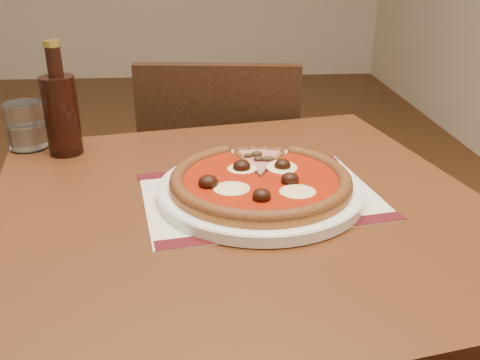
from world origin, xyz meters
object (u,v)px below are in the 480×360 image
object	(u,v)px
table	(241,254)
pizza	(261,180)
bottle	(61,111)
chair_far	(222,186)
water_glass	(26,126)
plate	(260,190)

from	to	relation	value
table	pizza	distance (m)	0.14
table	bottle	distance (m)	0.46
chair_far	water_glass	distance (m)	0.61
chair_far	plate	bearing A→B (deg)	100.37
chair_far	plate	xyz separation A→B (m)	(0.04, -0.59, 0.26)
table	bottle	size ratio (longest dim) A/B	4.16
plate	table	bearing A→B (deg)	-152.99
plate	pizza	distance (m)	0.02
chair_far	pizza	world-z (taller)	chair_far
water_glass	bottle	xyz separation A→B (m)	(0.09, -0.04, 0.04)
pizza	water_glass	world-z (taller)	water_glass
water_glass	bottle	distance (m)	0.10
water_glass	bottle	world-z (taller)	bottle
plate	water_glass	size ratio (longest dim) A/B	3.60
bottle	pizza	bearing A→B (deg)	-31.89
plate	pizza	bearing A→B (deg)	-100.42
water_glass	plate	bearing A→B (deg)	-30.38
chair_far	water_glass	world-z (taller)	chair_far
pizza	bottle	distance (m)	0.44
chair_far	pizza	bearing A→B (deg)	100.37
pizza	chair_far	bearing A→B (deg)	94.14
chair_far	bottle	size ratio (longest dim) A/B	3.87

